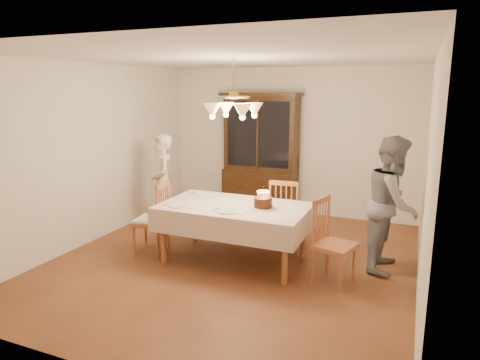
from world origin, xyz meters
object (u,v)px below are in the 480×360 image
at_px(birthday_cake, 263,203).
at_px(chair_far_side, 285,217).
at_px(china_hutch, 261,156).
at_px(dining_table, 234,211).
at_px(elderly_woman, 163,183).

bearing_deg(birthday_cake, chair_far_side, 84.46).
height_order(china_hutch, birthday_cake, china_hutch).
xyz_separation_m(dining_table, elderly_woman, (-1.52, 0.70, 0.09)).
bearing_deg(dining_table, birthday_cake, 0.89).
bearing_deg(birthday_cake, dining_table, -179.11).
relative_size(elderly_woman, birthday_cake, 5.14).
relative_size(dining_table, birthday_cake, 6.33).
bearing_deg(china_hutch, birthday_cake, -69.18).
relative_size(chair_far_side, birthday_cake, 3.33).
height_order(dining_table, birthday_cake, birthday_cake).
bearing_deg(china_hutch, elderly_woman, -124.35).
height_order(chair_far_side, elderly_woman, elderly_woman).
distance_m(elderly_woman, birthday_cake, 2.04).
distance_m(dining_table, china_hutch, 2.33).
distance_m(chair_far_side, birthday_cake, 0.85).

